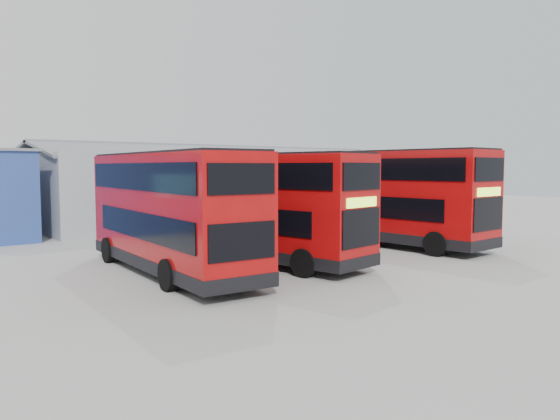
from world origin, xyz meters
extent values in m
plane|color=gray|center=(0.00, 0.00, 0.00)|extent=(120.00, 120.00, 0.00)
cube|color=#999EA7|center=(8.00, 20.00, 2.50)|extent=(30.00, 12.00, 5.00)
cube|color=slate|center=(8.00, 17.20, 5.25)|extent=(30.50, 6.33, 1.29)
cube|color=slate|center=(8.00, 22.80, 5.25)|extent=(30.50, 6.33, 1.29)
cube|color=#9B080A|center=(-6.52, 1.93, 2.50)|extent=(3.52, 11.21, 4.26)
cube|color=black|center=(-6.52, 1.93, 0.58)|extent=(3.57, 11.25, 0.47)
cube|color=black|center=(-5.23, 1.40, 2.00)|extent=(0.82, 9.32, 1.00)
cube|color=black|center=(-7.88, 1.62, 2.00)|extent=(0.82, 9.32, 1.00)
cube|color=black|center=(-5.19, 1.82, 3.78)|extent=(0.90, 10.37, 1.00)
cube|color=black|center=(-7.85, 2.04, 3.78)|extent=(0.90, 10.37, 1.00)
cube|color=black|center=(-6.07, 7.45, 1.89)|extent=(2.36, 0.25, 1.42)
cube|color=black|center=(-6.07, 7.45, 3.78)|extent=(2.36, 0.25, 1.00)
cube|color=#ABE02F|center=(-6.07, 7.46, 2.84)|extent=(1.89, 0.20, 0.37)
cube|color=black|center=(-6.97, -3.59, 1.89)|extent=(2.31, 0.24, 1.16)
cube|color=black|center=(-6.97, -3.59, 3.78)|extent=(2.31, 0.24, 0.95)
cube|color=black|center=(-6.52, 1.93, 4.64)|extent=(3.35, 11.04, 0.11)
cylinder|color=black|center=(-4.95, 5.65, 0.55)|extent=(0.42, 1.12, 1.09)
cylinder|color=black|center=(-7.46, 5.86, 0.55)|extent=(0.42, 1.12, 1.09)
cylinder|color=black|center=(-5.49, -0.95, 0.55)|extent=(0.42, 1.12, 1.09)
cylinder|color=black|center=(-8.00, -0.74, 0.55)|extent=(0.42, 1.12, 1.09)
cube|color=#9B080A|center=(-2.33, 2.13, 2.50)|extent=(4.31, 11.33, 4.27)
cube|color=black|center=(-2.33, 2.13, 0.58)|extent=(4.36, 11.38, 0.47)
cube|color=black|center=(-3.72, 2.34, 2.00)|extent=(1.50, 9.27, 1.00)
cube|color=black|center=(-1.07, 2.75, 2.00)|extent=(1.50, 9.27, 1.00)
cube|color=black|center=(-3.65, 1.92, 3.79)|extent=(1.66, 10.31, 1.00)
cube|color=black|center=(-1.01, 2.33, 3.79)|extent=(1.66, 10.31, 1.00)
cube|color=black|center=(-1.47, -3.36, 1.90)|extent=(2.35, 0.42, 1.42)
cube|color=black|center=(-1.47, -3.36, 3.79)|extent=(2.35, 0.42, 1.00)
cube|color=#ABE02F|center=(-1.47, -3.37, 2.84)|extent=(1.88, 0.33, 0.37)
cube|color=black|center=(-3.19, 7.61, 1.90)|extent=(2.30, 0.41, 1.16)
cube|color=black|center=(-3.19, 7.61, 3.79)|extent=(2.30, 0.41, 0.95)
cube|color=black|center=(-2.33, 2.13, 4.65)|extent=(4.13, 11.15, 0.11)
cylinder|color=black|center=(-2.99, -1.87, 0.55)|extent=(0.50, 1.13, 1.10)
cylinder|color=black|center=(-0.49, -1.48, 0.55)|extent=(0.50, 1.13, 1.10)
cylinder|color=black|center=(-4.01, 4.69, 0.55)|extent=(0.50, 1.13, 1.10)
cylinder|color=black|center=(-1.51, 5.08, 0.55)|extent=(0.50, 1.13, 1.10)
cube|color=#9B080A|center=(6.14, 2.06, 2.66)|extent=(3.25, 11.85, 4.53)
cube|color=black|center=(6.14, 2.06, 0.62)|extent=(3.30, 11.89, 0.50)
cube|color=black|center=(4.71, 2.46, 2.13)|extent=(0.44, 9.95, 1.06)
cube|color=black|center=(7.55, 2.57, 2.13)|extent=(0.44, 9.95, 1.06)
cube|color=black|center=(4.72, 2.01, 4.03)|extent=(0.49, 11.07, 1.06)
cube|color=black|center=(7.56, 2.12, 4.03)|extent=(0.49, 11.07, 1.06)
cube|color=black|center=(6.37, -3.83, 2.01)|extent=(2.52, 0.15, 1.51)
cube|color=black|center=(6.37, -3.83, 4.03)|extent=(2.52, 0.15, 1.06)
cube|color=#ABE02F|center=(6.37, -3.84, 3.02)|extent=(2.01, 0.12, 0.39)
cube|color=black|center=(5.91, 7.95, 2.01)|extent=(2.46, 0.15, 1.23)
cube|color=black|center=(5.91, 7.95, 4.03)|extent=(2.46, 0.15, 1.01)
cube|color=black|center=(6.14, 2.06, 4.94)|extent=(3.08, 11.67, 0.11)
cylinder|color=black|center=(4.96, -2.07, 0.58)|extent=(0.40, 1.18, 1.16)
cylinder|color=black|center=(7.64, -1.96, 0.58)|extent=(0.40, 1.18, 1.16)
cylinder|color=black|center=(4.69, 4.97, 0.58)|extent=(0.40, 1.18, 1.16)
cylinder|color=black|center=(7.37, 5.08, 0.58)|extent=(0.40, 1.18, 1.16)
cube|color=#140E40|center=(10.14, 7.39, 1.74)|extent=(3.18, 11.55, 2.75)
cube|color=black|center=(10.14, 7.39, 0.55)|extent=(3.22, 11.60, 0.42)
cube|color=#9C0F0C|center=(10.14, 7.39, 1.25)|extent=(3.21, 11.58, 0.26)
cube|color=black|center=(11.45, 7.01, 2.18)|extent=(0.54, 9.55, 0.99)
cube|color=black|center=(8.81, 7.14, 2.18)|extent=(0.54, 9.55, 0.99)
cube|color=black|center=(10.44, 13.12, 1.92)|extent=(2.34, 0.17, 1.35)
cube|color=black|center=(9.85, 1.66, 1.92)|extent=(2.29, 0.17, 1.14)
cylinder|color=black|center=(11.60, 11.37, 0.54)|extent=(0.39, 1.10, 1.08)
cylinder|color=black|center=(9.10, 11.50, 0.54)|extent=(0.39, 1.10, 1.08)
cylinder|color=black|center=(11.23, 4.10, 0.54)|extent=(0.39, 1.10, 1.08)
cylinder|color=black|center=(8.73, 4.23, 0.54)|extent=(0.39, 1.10, 1.08)
camera|label=1|loc=(-16.34, -17.04, 4.14)|focal=35.00mm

